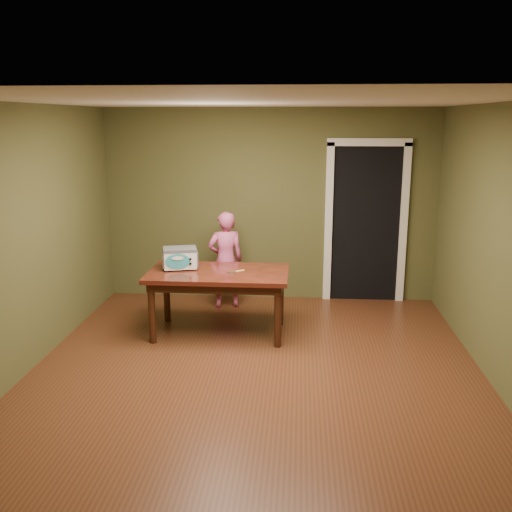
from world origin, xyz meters
name	(u,v)px	position (x,y,z in m)	size (l,w,h in m)	color
floor	(255,373)	(0.00, 0.00, 0.00)	(5.00, 5.00, 0.00)	#582B19
room_shell	(255,202)	(0.00, 0.00, 1.71)	(4.52, 5.02, 2.61)	#4D4E29
doorway	(363,221)	(1.30, 2.78, 1.06)	(1.10, 0.66, 2.25)	black
dining_table	(219,280)	(-0.51, 1.05, 0.65)	(1.61, 0.91, 0.75)	#34140B
toy_oven	(180,257)	(-0.97, 1.13, 0.88)	(0.45, 0.36, 0.25)	#4C4F54
baking_pan	(231,272)	(-0.35, 1.00, 0.76)	(0.10, 0.10, 0.02)	silver
spatula	(237,271)	(-0.29, 1.06, 0.75)	(0.18, 0.03, 0.01)	#E7D364
child	(226,260)	(-0.55, 2.01, 0.64)	(0.47, 0.31, 1.29)	#D6588E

